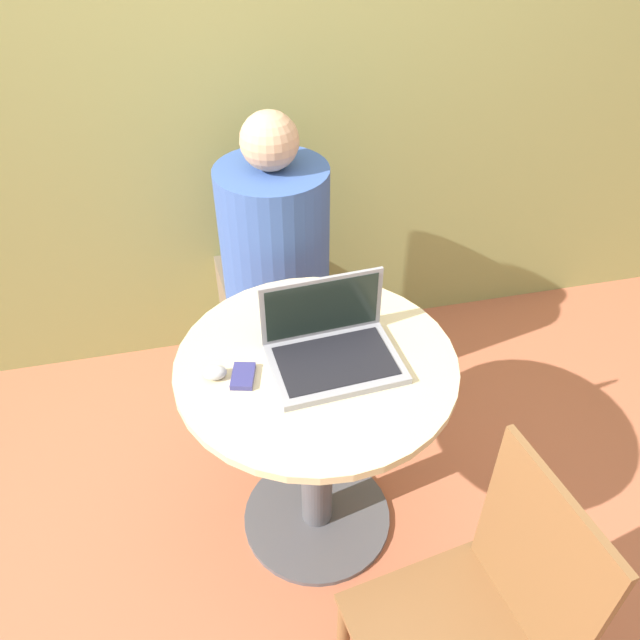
{
  "coord_description": "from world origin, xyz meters",
  "views": [
    {
      "loc": [
        -0.27,
        -1.23,
        1.96
      ],
      "look_at": [
        0.02,
        0.05,
        0.87
      ],
      "focal_mm": 35.0,
      "sensor_mm": 36.0,
      "label": 1
    }
  ],
  "objects_px": {
    "laptop": "(331,347)",
    "person_seated": "(272,282)",
    "cell_phone": "(243,376)",
    "chair_empty": "(475,625)"
  },
  "relations": [
    {
      "from": "chair_empty",
      "to": "person_seated",
      "type": "xyz_separation_m",
      "value": [
        -0.24,
        1.42,
        0.02
      ]
    },
    {
      "from": "laptop",
      "to": "person_seated",
      "type": "bearing_deg",
      "value": 93.91
    },
    {
      "from": "cell_phone",
      "to": "person_seated",
      "type": "relative_size",
      "value": 0.09
    },
    {
      "from": "laptop",
      "to": "chair_empty",
      "type": "xyz_separation_m",
      "value": [
        0.19,
        -0.66,
        -0.33
      ]
    },
    {
      "from": "cell_phone",
      "to": "chair_empty",
      "type": "height_order",
      "value": "chair_empty"
    },
    {
      "from": "laptop",
      "to": "chair_empty",
      "type": "relative_size",
      "value": 0.39
    },
    {
      "from": "cell_phone",
      "to": "person_seated",
      "type": "distance_m",
      "value": 0.86
    },
    {
      "from": "laptop",
      "to": "cell_phone",
      "type": "relative_size",
      "value": 3.47
    },
    {
      "from": "laptop",
      "to": "chair_empty",
      "type": "distance_m",
      "value": 0.76
    },
    {
      "from": "laptop",
      "to": "person_seated",
      "type": "xyz_separation_m",
      "value": [
        -0.05,
        0.76,
        -0.31
      ]
    }
  ]
}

